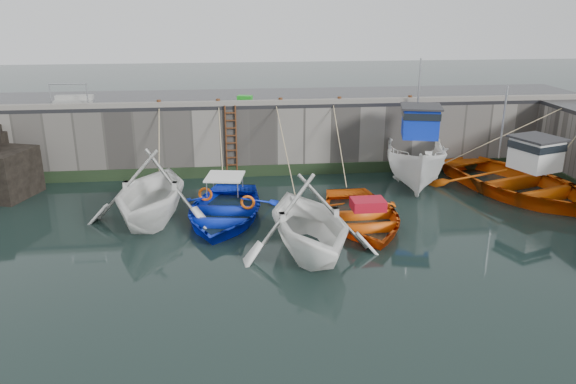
{
  "coord_description": "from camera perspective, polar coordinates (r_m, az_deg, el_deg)",
  "views": [
    {
      "loc": [
        -2.16,
        -13.99,
        7.38
      ],
      "look_at": [
        -0.15,
        4.11,
        1.2
      ],
      "focal_mm": 35.0,
      "sensor_mm": 36.0,
      "label": 1
    }
  ],
  "objects": [
    {
      "name": "ladder",
      "position": [
        24.59,
        -5.8,
        5.04
      ],
      "size": [
        0.51,
        0.08,
        3.2
      ],
      "color": "#3F1E0F",
      "rests_on": "ground"
    },
    {
      "name": "quay_back",
      "position": [
        27.22,
        -1.63,
        6.27
      ],
      "size": [
        30.0,
        5.0,
        3.0
      ],
      "primitive_type": "cube",
      "color": "slate",
      "rests_on": "ground"
    },
    {
      "name": "boat_near_blue",
      "position": [
        20.34,
        -6.53,
        -2.65
      ],
      "size": [
        4.78,
        6.05,
        1.13
      ],
      "primitive_type": "imported",
      "rotation": [
        0.0,
        0.0,
        -0.17
      ],
      "color": "#0D2AD1",
      "rests_on": "ground"
    },
    {
      "name": "boat_near_white",
      "position": [
        20.69,
        -13.57,
        -2.7
      ],
      "size": [
        5.36,
        5.97,
        2.81
      ],
      "primitive_type": "imported",
      "rotation": [
        0.0,
        0.0,
        -0.15
      ],
      "color": "white",
      "rests_on": "ground"
    },
    {
      "name": "boat_near_blacktrim",
      "position": [
        17.59,
        2.05,
        -6.07
      ],
      "size": [
        5.25,
        5.85,
        2.75
      ],
      "primitive_type": "imported",
      "rotation": [
        0.0,
        0.0,
        0.15
      ],
      "color": "white",
      "rests_on": "ground"
    },
    {
      "name": "boat_near_blacktrim_rope",
      "position": [
        22.52,
        0.09,
        -0.38
      ],
      "size": [
        0.04,
        6.26,
        3.1
      ],
      "primitive_type": null,
      "color": "tan",
      "rests_on": "ground"
    },
    {
      "name": "boat_near_navy",
      "position": [
        19.96,
        7.42,
        -3.12
      ],
      "size": [
        3.88,
        5.4,
        1.11
      ],
      "primitive_type": "imported",
      "rotation": [
        0.0,
        0.0,
        0.01
      ],
      "color": "#E0530B",
      "rests_on": "ground"
    },
    {
      "name": "bollard_b",
      "position": [
        24.58,
        -7.12,
        9.05
      ],
      "size": [
        0.18,
        0.18,
        0.28
      ],
      "primitive_type": "cylinder",
      "color": "#3F1E0F",
      "rests_on": "road_back"
    },
    {
      "name": "boat_far_orange",
      "position": [
        24.47,
        22.47,
        0.95
      ],
      "size": [
        7.47,
        8.77,
        4.54
      ],
      "rotation": [
        0.0,
        0.0,
        0.34
      ],
      "color": "#E85A0C",
      "rests_on": "ground"
    },
    {
      "name": "boat_near_navy_rope",
      "position": [
        23.87,
        5.06,
        0.66
      ],
      "size": [
        0.04,
        4.38,
        3.1
      ],
      "primitive_type": null,
      "color": "tan",
      "rests_on": "ground"
    },
    {
      "name": "railing",
      "position": [
        26.39,
        -20.96,
        8.77
      ],
      "size": [
        1.6,
        1.05,
        1.0
      ],
      "color": "#A5A8AD",
      "rests_on": "road_back"
    },
    {
      "name": "boat_near_white_rope",
      "position": [
        24.13,
        -12.58,
        0.48
      ],
      "size": [
        0.04,
        3.51,
        3.1
      ],
      "primitive_type": null,
      "color": "tan",
      "rests_on": "ground"
    },
    {
      "name": "kerb_back",
      "position": [
        24.58,
        -1.21,
        9.1
      ],
      "size": [
        30.0,
        0.3,
        0.2
      ],
      "primitive_type": "cube",
      "color": "slate",
      "rests_on": "road_back"
    },
    {
      "name": "boat_far_white",
      "position": [
        24.57,
        12.89,
        3.33
      ],
      "size": [
        3.95,
        6.82,
        5.48
      ],
      "rotation": [
        0.0,
        0.0,
        -0.25
      ],
      "color": "white",
      "rests_on": "ground"
    },
    {
      "name": "bollard_d",
      "position": [
        25.07,
        5.24,
        9.31
      ],
      "size": [
        0.18,
        0.18,
        0.28
      ],
      "primitive_type": "cylinder",
      "color": "#3F1E0F",
      "rests_on": "road_back"
    },
    {
      "name": "fish_crate",
      "position": [
        25.21,
        -4.41,
        9.41
      ],
      "size": [
        0.71,
        0.55,
        0.3
      ],
      "primitive_type": "cube",
      "rotation": [
        0.0,
        0.0,
        -0.3
      ],
      "color": "#1B951C",
      "rests_on": "road_back"
    },
    {
      "name": "bollard_e",
      "position": [
        25.9,
        12.29,
        9.26
      ],
      "size": [
        0.18,
        0.18,
        0.28
      ],
      "primitive_type": "cylinder",
      "color": "#3F1E0F",
      "rests_on": "road_back"
    },
    {
      "name": "bollard_a",
      "position": [
        24.74,
        -12.98,
        8.79
      ],
      "size": [
        0.18,
        0.18,
        0.28
      ],
      "primitive_type": "cylinder",
      "color": "#3F1E0F",
      "rests_on": "road_back"
    },
    {
      "name": "bollard_c",
      "position": [
        24.69,
        -0.76,
        9.24
      ],
      "size": [
        0.18,
        0.18,
        0.28
      ],
      "primitive_type": "cylinder",
      "color": "#3F1E0F",
      "rests_on": "road_back"
    },
    {
      "name": "ground",
      "position": [
        15.96,
        2.19,
        -8.81
      ],
      "size": [
        120.0,
        120.0,
        0.0
      ],
      "primitive_type": "plane",
      "color": "black",
      "rests_on": "ground"
    },
    {
      "name": "boat_near_blue_rope",
      "position": [
        23.89,
        -6.55,
        0.63
      ],
      "size": [
        0.04,
        3.63,
        3.1
      ],
      "primitive_type": null,
      "color": "tan",
      "rests_on": "ground"
    },
    {
      "name": "algae_back",
      "position": [
        25.08,
        -1.13,
        2.23
      ],
      "size": [
        30.0,
        0.08,
        0.5
      ],
      "primitive_type": "cube",
      "color": "black",
      "rests_on": "ground"
    },
    {
      "name": "road_back",
      "position": [
        26.92,
        -1.67,
        9.55
      ],
      "size": [
        30.0,
        5.0,
        0.16
      ],
      "primitive_type": "cube",
      "color": "black",
      "rests_on": "quay_back"
    }
  ]
}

